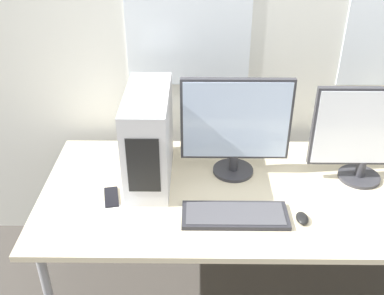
{
  "coord_description": "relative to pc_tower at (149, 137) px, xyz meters",
  "views": [
    {
      "loc": [
        -0.51,
        -1.24,
        1.94
      ],
      "look_at": [
        -0.53,
        0.44,
        0.93
      ],
      "focal_mm": 42.0,
      "sensor_mm": 36.0,
      "label": 1
    }
  ],
  "objects": [
    {
      "name": "wall_back",
      "position": [
        0.73,
        0.46,
        0.43
      ],
      "size": [
        8.0,
        0.07,
        2.7
      ],
      "color": "silver",
      "rests_on": "ground_plane"
    },
    {
      "name": "desk",
      "position": [
        0.73,
        -0.11,
        -0.25
      ],
      "size": [
        2.44,
        0.89,
        0.7
      ],
      "color": "beige",
      "rests_on": "ground_plane"
    },
    {
      "name": "pc_tower",
      "position": [
        0.0,
        0.0,
        0.0
      ],
      "size": [
        0.2,
        0.5,
        0.43
      ],
      "color": "silver",
      "rests_on": "desk"
    },
    {
      "name": "monitor_main",
      "position": [
        0.4,
        0.03,
        0.04
      ],
      "size": [
        0.51,
        0.2,
        0.49
      ],
      "color": "#333338",
      "rests_on": "desk"
    },
    {
      "name": "monitor_right_near",
      "position": [
        1.0,
        -0.01,
        0.03
      ],
      "size": [
        0.52,
        0.2,
        0.47
      ],
      "color": "#333338",
      "rests_on": "desk"
    },
    {
      "name": "keyboard",
      "position": [
        0.39,
        -0.31,
        -0.21
      ],
      "size": [
        0.45,
        0.18,
        0.02
      ],
      "color": "#28282D",
      "rests_on": "desk"
    },
    {
      "name": "mouse",
      "position": [
        0.67,
        -0.33,
        -0.2
      ],
      "size": [
        0.05,
        0.08,
        0.03
      ],
      "color": "black",
      "rests_on": "desk"
    },
    {
      "name": "cell_phone",
      "position": [
        -0.16,
        -0.18,
        -0.21
      ],
      "size": [
        0.09,
        0.15,
        0.01
      ],
      "rotation": [
        0.0,
        0.0,
        0.2
      ],
      "color": "black",
      "rests_on": "desk"
    },
    {
      "name": "paper_sheet_left",
      "position": [
        -0.17,
        -0.37,
        -0.22
      ],
      "size": [
        0.29,
        0.34,
        0.0
      ],
      "rotation": [
        0.0,
        0.0,
        -0.29
      ],
      "color": "white",
      "rests_on": "desk"
    }
  ]
}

